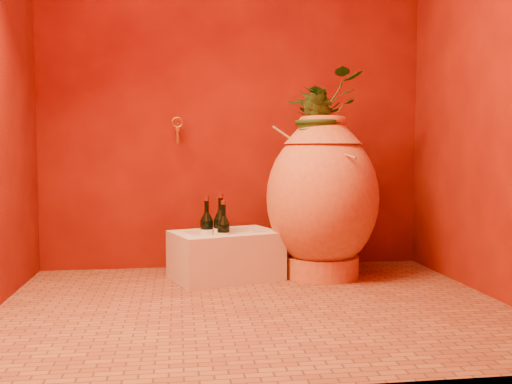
{
  "coord_description": "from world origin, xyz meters",
  "views": [
    {
      "loc": [
        -0.37,
        -2.75,
        0.76
      ],
      "look_at": [
        0.06,
        0.35,
        0.54
      ],
      "focal_mm": 40.0,
      "sensor_mm": 36.0,
      "label": 1
    }
  ],
  "objects": [
    {
      "name": "wine_bottle_b",
      "position": [
        -0.12,
        0.68,
        0.28
      ],
      "size": [
        0.09,
        0.09,
        0.35
      ],
      "color": "black",
      "rests_on": "stone_basin"
    },
    {
      "name": "wall_tap",
      "position": [
        -0.37,
        0.91,
        0.9
      ],
      "size": [
        0.07,
        0.16,
        0.17
      ],
      "color": "#B57D29",
      "rests_on": "wall_back"
    },
    {
      "name": "floor",
      "position": [
        0.0,
        0.0,
        0.0
      ],
      "size": [
        2.5,
        2.5,
        0.0
      ],
      "primitive_type": "plane",
      "color": "brown",
      "rests_on": "ground"
    },
    {
      "name": "amphora",
      "position": [
        0.49,
        0.6,
        0.48
      ],
      "size": [
        0.75,
        0.75,
        0.97
      ],
      "rotation": [
        0.0,
        0.0,
        0.12
      ],
      "color": "#CF6E3A",
      "rests_on": "floor"
    },
    {
      "name": "wall_right",
      "position": [
        1.25,
        0.0,
        1.25
      ],
      "size": [
        0.02,
        2.0,
        2.5
      ],
      "primitive_type": "cube",
      "color": "#590C05",
      "rests_on": "ground"
    },
    {
      "name": "plant_side",
      "position": [
        0.43,
        0.55,
        0.92
      ],
      "size": [
        0.26,
        0.26,
        0.37
      ],
      "primitive_type": "imported",
      "rotation": [
        0.0,
        0.0,
        -0.78
      ],
      "color": "#234D1B",
      "rests_on": "amphora"
    },
    {
      "name": "wall_back",
      "position": [
        0.0,
        1.0,
        1.25
      ],
      "size": [
        2.5,
        0.02,
        2.5
      ],
      "primitive_type": "cube",
      "color": "#590C05",
      "rests_on": "ground"
    },
    {
      "name": "wine_bottle_a",
      "position": [
        -0.11,
        0.59,
        0.27
      ],
      "size": [
        0.08,
        0.08,
        0.32
      ],
      "color": "black",
      "rests_on": "stone_basin"
    },
    {
      "name": "wine_bottle_c",
      "position": [
        -0.2,
        0.7,
        0.28
      ],
      "size": [
        0.08,
        0.08,
        0.33
      ],
      "color": "black",
      "rests_on": "stone_basin"
    },
    {
      "name": "stone_basin",
      "position": [
        -0.09,
        0.61,
        0.14
      ],
      "size": [
        0.71,
        0.6,
        0.29
      ],
      "rotation": [
        0.0,
        0.0,
        0.32
      ],
      "color": "beige",
      "rests_on": "floor"
    },
    {
      "name": "plant_main",
      "position": [
        0.49,
        0.62,
        0.99
      ],
      "size": [
        0.61,
        0.59,
        0.52
      ],
      "primitive_type": "imported",
      "rotation": [
        0.0,
        0.0,
        0.56
      ],
      "color": "#234D1B",
      "rests_on": "amphora"
    }
  ]
}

